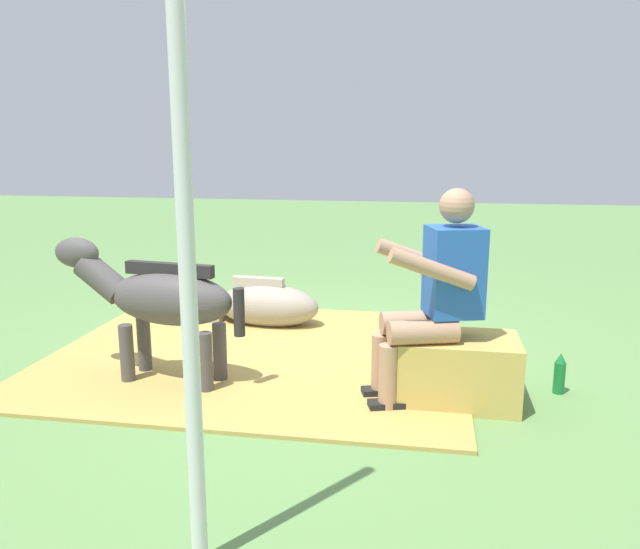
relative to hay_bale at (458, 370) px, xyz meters
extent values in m
plane|color=#608C4C|center=(1.14, -0.68, -0.20)|extent=(24.00, 24.00, 0.00)
cube|color=tan|center=(1.40, -0.59, -0.19)|extent=(2.95, 2.53, 0.02)
cube|color=tan|center=(0.00, 0.00, 0.00)|extent=(0.70, 0.46, 0.40)
cylinder|color=tan|center=(0.21, 0.15, 0.27)|extent=(0.42, 0.25, 0.14)
cylinder|color=tan|center=(0.40, 0.21, 0.00)|extent=(0.11, 0.11, 0.40)
cube|color=black|center=(0.40, 0.21, -0.17)|extent=(0.24, 0.16, 0.06)
cylinder|color=tan|center=(0.27, -0.04, 0.27)|extent=(0.42, 0.25, 0.14)
cylinder|color=tan|center=(0.46, 0.02, 0.00)|extent=(0.11, 0.11, 0.40)
cube|color=black|center=(0.46, 0.02, -0.17)|extent=(0.24, 0.16, 0.06)
cube|color=#2659B2|center=(0.05, 0.00, 0.60)|extent=(0.37, 0.35, 0.52)
cylinder|color=tan|center=(0.18, 0.21, 0.65)|extent=(0.51, 0.23, 0.26)
cylinder|color=tan|center=(0.27, -0.10, 0.65)|extent=(0.51, 0.23, 0.26)
sphere|color=tan|center=(0.05, 0.00, 0.98)|extent=(0.20, 0.20, 0.20)
ellipsoid|color=#4C4747|center=(1.80, 0.01, 0.36)|extent=(0.87, 0.42, 0.34)
cylinder|color=#4C4747|center=(2.09, 0.08, 0.00)|extent=(0.09, 0.09, 0.39)
cylinder|color=#4C4747|center=(2.06, -0.12, 0.00)|extent=(0.09, 0.09, 0.39)
cylinder|color=#4C4747|center=(1.53, 0.15, 0.00)|extent=(0.09, 0.09, 0.39)
cylinder|color=#4C4747|center=(1.50, -0.05, 0.00)|extent=(0.09, 0.09, 0.39)
cylinder|color=#4C4747|center=(2.29, -0.05, 0.46)|extent=(0.39, 0.23, 0.33)
ellipsoid|color=#4C4747|center=(2.47, -0.07, 0.62)|extent=(0.34, 0.20, 0.20)
cube|color=#2A2727|center=(1.80, 0.01, 0.55)|extent=(0.60, 0.14, 0.08)
cylinder|color=#2A2727|center=(1.33, 0.07, 0.31)|extent=(0.07, 0.07, 0.30)
ellipsoid|color=gray|center=(1.52, -1.33, -0.02)|extent=(0.91, 0.46, 0.36)
cube|color=gray|center=(2.05, -1.37, -0.15)|extent=(0.30, 0.26, 0.10)
cylinder|color=gray|center=(2.07, -1.37, 0.04)|extent=(0.30, 0.20, 0.30)
ellipsoid|color=gray|center=(2.25, -1.38, 0.12)|extent=(0.31, 0.18, 0.20)
cube|color=#B5A999|center=(1.60, -1.33, 0.18)|extent=(0.44, 0.11, 0.08)
cylinder|color=#197233|center=(-0.63, -0.24, -0.10)|extent=(0.07, 0.07, 0.20)
cone|color=#197233|center=(-0.63, -0.24, 0.03)|extent=(0.06, 0.06, 0.06)
cylinder|color=silver|center=(1.00, 1.68, 0.94)|extent=(0.06, 0.06, 2.29)
camera|label=1|loc=(0.21, 3.63, 1.34)|focal=35.12mm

